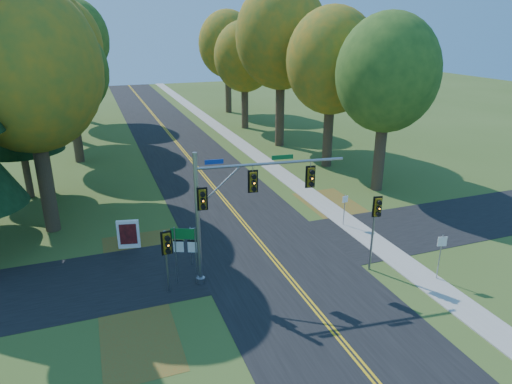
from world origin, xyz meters
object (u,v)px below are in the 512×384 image
object	(u,v)px
route_sign_cluster	(185,244)
info_kiosk	(128,234)
traffic_mast	(235,199)
east_signal_pole	(376,215)

from	to	relation	value
route_sign_cluster	info_kiosk	xyz separation A→B (m)	(-2.28, 4.70, -1.23)
traffic_mast	east_signal_pole	distance (m)	6.91
traffic_mast	info_kiosk	xyz separation A→B (m)	(-4.63, 5.20, -3.37)
traffic_mast	info_kiosk	size ratio (longest dim) A/B	4.30
traffic_mast	east_signal_pole	size ratio (longest dim) A/B	1.76
east_signal_pole	info_kiosk	distance (m)	13.36
east_signal_pole	route_sign_cluster	distance (m)	9.27
east_signal_pole	info_kiosk	xyz separation A→B (m)	(-11.24, 6.86, -2.26)
info_kiosk	east_signal_pole	bearing A→B (deg)	-18.99
traffic_mast	route_sign_cluster	size ratio (longest dim) A/B	2.45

